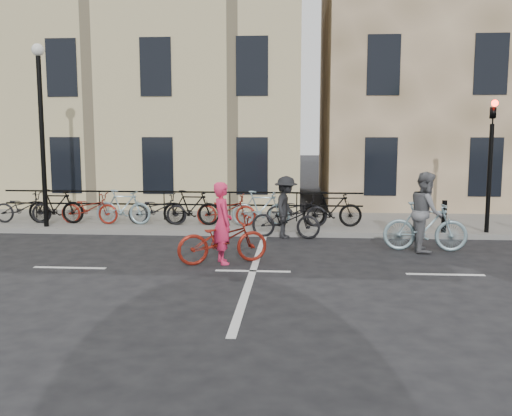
# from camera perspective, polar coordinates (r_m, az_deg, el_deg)

# --- Properties ---
(ground) EXTENTS (120.00, 120.00, 0.00)m
(ground) POSITION_cam_1_polar(r_m,az_deg,el_deg) (12.16, -0.31, -6.35)
(ground) COLOR black
(ground) RESTS_ON ground
(sidewalk) EXTENTS (46.00, 4.00, 0.15)m
(sidewalk) POSITION_cam_1_polar(r_m,az_deg,el_deg) (18.66, -11.15, -1.33)
(sidewalk) COLOR slate
(sidewalk) RESTS_ON ground
(building_east) EXTENTS (14.00, 10.00, 12.00)m
(building_east) POSITION_cam_1_polar(r_m,az_deg,el_deg) (26.24, 22.84, 14.10)
(building_east) COLOR #897152
(building_east) RESTS_ON sidewalk
(building_west) EXTENTS (20.00, 10.00, 10.00)m
(building_west) POSITION_cam_1_polar(r_m,az_deg,el_deg) (26.78, -17.95, 12.02)
(building_west) COLOR tan
(building_west) RESTS_ON sidewalk
(traffic_light) EXTENTS (0.18, 0.30, 3.90)m
(traffic_light) POSITION_cam_1_polar(r_m,az_deg,el_deg) (16.95, 22.44, 5.43)
(traffic_light) COLOR black
(traffic_light) RESTS_ON sidewalk
(lamp_post) EXTENTS (0.36, 0.36, 5.28)m
(lamp_post) POSITION_cam_1_polar(r_m,az_deg,el_deg) (17.80, -20.71, 8.93)
(lamp_post) COLOR black
(lamp_post) RESTS_ON sidewalk
(bollard_east) EXTENTS (0.14, 0.14, 0.90)m
(bollard_east) POSITION_cam_1_polar(r_m,az_deg,el_deg) (16.68, 18.29, -0.81)
(bollard_east) COLOR black
(bollard_east) RESTS_ON sidewalk
(parked_bikes) EXTENTS (11.45, 1.23, 1.05)m
(parked_bikes) POSITION_cam_1_polar(r_m,az_deg,el_deg) (17.37, -8.27, -0.02)
(parked_bikes) COLOR black
(parked_bikes) RESTS_ON sidewalk
(cyclist_pink) EXTENTS (2.18, 1.45, 1.84)m
(cyclist_pink) POSITION_cam_1_polar(r_m,az_deg,el_deg) (12.80, -3.36, -2.74)
(cyclist_pink) COLOR maroon
(cyclist_pink) RESTS_ON ground
(cyclist_grey) EXTENTS (2.07, 1.00, 1.97)m
(cyclist_grey) POSITION_cam_1_polar(r_m,az_deg,el_deg) (14.64, 16.60, -1.09)
(cyclist_grey) COLOR #7F9DA7
(cyclist_grey) RESTS_ON ground
(cyclist_dark) EXTENTS (2.03, 1.22, 1.73)m
(cyclist_dark) POSITION_cam_1_polar(r_m,az_deg,el_deg) (15.83, 3.00, -0.58)
(cyclist_dark) COLOR black
(cyclist_dark) RESTS_ON ground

